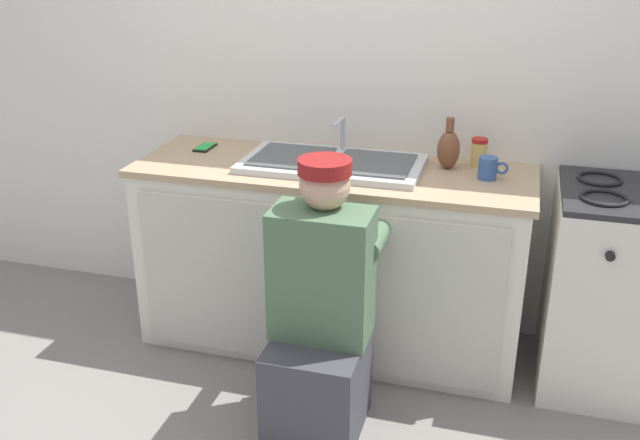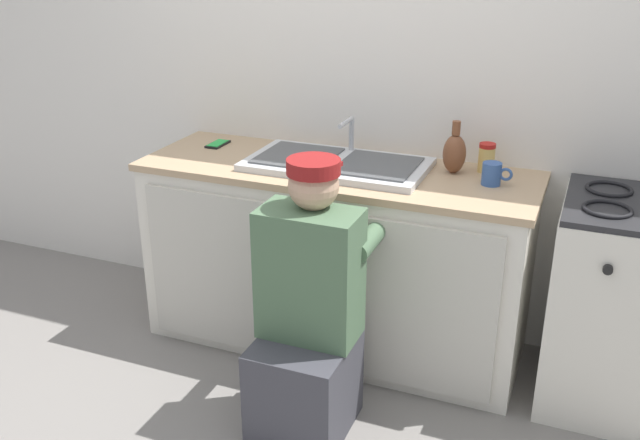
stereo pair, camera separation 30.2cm
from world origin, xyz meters
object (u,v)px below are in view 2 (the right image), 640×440
sink_double_basin (337,163)px  coffee_mug (492,174)px  stove_range (626,306)px  plumber_person (308,322)px  condiment_jar (487,158)px  vase_decorative (454,153)px  cell_phone (218,144)px

sink_double_basin → coffee_mug: bearing=2.2°
coffee_mug → stove_range: bearing=-2.7°
sink_double_basin → stove_range: 1.35m
plumber_person → sink_double_basin: bearing=101.0°
condiment_jar → vase_decorative: 0.15m
sink_double_basin → plumber_person: size_ratio=0.72×
stove_range → vase_decorative: 0.94m
stove_range → plumber_person: 1.31m
sink_double_basin → condiment_jar: (0.63, 0.19, 0.05)m
sink_double_basin → coffee_mug: sink_double_basin is taller
condiment_jar → plumber_person: bearing=-121.6°
plumber_person → condiment_jar: bearing=58.4°
plumber_person → cell_phone: 1.16m
vase_decorative → plumber_person: bearing=-116.4°
sink_double_basin → cell_phone: (-0.67, 0.11, -0.01)m
stove_range → plumber_person: bearing=-151.3°
sink_double_basin → vase_decorative: size_ratio=3.48×
stove_range → condiment_jar: condiment_jar is taller
stove_range → vase_decorative: vase_decorative is taller
sink_double_basin → stove_range: bearing=-0.1°
stove_range → cell_phone: (-1.94, 0.11, 0.44)m
stove_range → cell_phone: bearing=176.8°
stove_range → vase_decorative: (-0.77, 0.13, 0.53)m
sink_double_basin → vase_decorative: bearing=14.0°
sink_double_basin → cell_phone: sink_double_basin is taller
stove_range → vase_decorative: bearing=170.7°
cell_phone → condiment_jar: size_ratio=1.09×
sink_double_basin → plumber_person: plumber_person is taller
sink_double_basin → plumber_person: 0.78m
sink_double_basin → stove_range: (1.27, -0.00, -0.46)m
plumber_person → cell_phone: plumber_person is taller
plumber_person → condiment_jar: 1.08m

